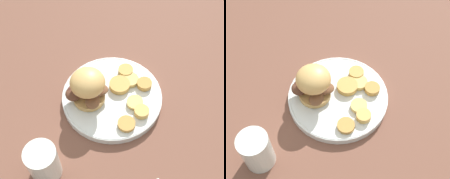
% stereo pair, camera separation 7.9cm
% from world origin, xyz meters
% --- Properties ---
extents(ground_plane, '(4.00, 4.00, 0.00)m').
position_xyz_m(ground_plane, '(0.00, 0.00, 0.00)').
color(ground_plane, brown).
extents(dinner_plate, '(0.26, 0.26, 0.02)m').
position_xyz_m(dinner_plate, '(0.00, 0.00, 0.01)').
color(dinner_plate, silver).
rests_on(dinner_plate, ground_plane).
extents(sandwich, '(0.10, 0.11, 0.10)m').
position_xyz_m(sandwich, '(0.04, 0.04, 0.07)').
color(sandwich, tan).
rests_on(sandwich, dinner_plate).
extents(potato_round_0, '(0.05, 0.05, 0.01)m').
position_xyz_m(potato_round_0, '(-0.01, -0.07, 0.03)').
color(potato_round_0, '#DBB766').
rests_on(potato_round_0, dinner_plate).
extents(potato_round_1, '(0.04, 0.04, 0.01)m').
position_xyz_m(potato_round_1, '(-0.06, -0.01, 0.03)').
color(potato_round_1, '#DBB766').
rests_on(potato_round_1, dinner_plate).
extents(potato_round_2, '(0.04, 0.04, 0.01)m').
position_xyz_m(potato_round_2, '(-0.05, -0.08, 0.03)').
color(potato_round_2, '#BC8942').
rests_on(potato_round_2, dinner_plate).
extents(potato_round_3, '(0.05, 0.05, 0.01)m').
position_xyz_m(potato_round_3, '(-0.00, -0.03, 0.03)').
color(potato_round_3, tan).
rests_on(potato_round_3, dinner_plate).
extents(potato_round_4, '(0.04, 0.04, 0.01)m').
position_xyz_m(potato_round_4, '(0.02, -0.08, 0.03)').
color(potato_round_4, tan).
rests_on(potato_round_4, dinner_plate).
extents(potato_round_5, '(0.04, 0.04, 0.02)m').
position_xyz_m(potato_round_5, '(-0.09, 0.00, 0.03)').
color(potato_round_5, tan).
rests_on(potato_round_5, dinner_plate).
extents(potato_round_6, '(0.04, 0.04, 0.01)m').
position_xyz_m(potato_round_6, '(-0.08, 0.05, 0.03)').
color(potato_round_6, '#BC8942').
rests_on(potato_round_6, dinner_plate).
extents(drinking_glass, '(0.07, 0.07, 0.10)m').
position_xyz_m(drinking_glass, '(-0.00, 0.25, 0.05)').
color(drinking_glass, silver).
rests_on(drinking_glass, ground_plane).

